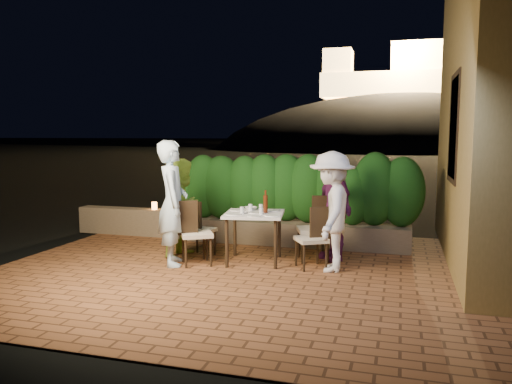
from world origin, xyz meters
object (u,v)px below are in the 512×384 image
at_px(chair_right_front, 311,238).
at_px(diner_purple, 334,207).
at_px(chair_left_front, 197,233).
at_px(diner_green, 184,207).
at_px(diner_white, 332,211).
at_px(beer_bottle, 266,201).
at_px(dining_table, 254,237).
at_px(chair_left_back, 200,229).
at_px(chair_right_back, 313,228).
at_px(parapet_lamp, 154,206).
at_px(bowl, 251,208).
at_px(diner_blue, 173,203).

bearing_deg(chair_right_front, diner_purple, -142.63).
bearing_deg(chair_left_front, diner_green, 100.99).
bearing_deg(diner_white, beer_bottle, -103.50).
height_order(chair_right_front, diner_green, diner_green).
distance_m(dining_table, diner_white, 1.26).
bearing_deg(dining_table, chair_left_back, 172.42).
height_order(dining_table, chair_right_back, chair_right_back).
relative_size(dining_table, chair_right_front, 0.97).
bearing_deg(diner_white, parapet_lamp, -115.85).
distance_m(chair_right_back, diner_white, 0.68).
height_order(dining_table, bowl, bowl).
height_order(beer_bottle, diner_purple, diner_purple).
bearing_deg(diner_green, diner_purple, -72.89).
bearing_deg(dining_table, beer_bottle, 19.45).
bearing_deg(diner_blue, chair_right_front, -104.63).
distance_m(beer_bottle, chair_left_back, 1.19).
height_order(chair_right_front, diner_white, diner_white).
distance_m(dining_table, diner_purple, 1.30).
bearing_deg(diner_white, diner_purple, -178.37).
bearing_deg(beer_bottle, dining_table, -160.55).
relative_size(beer_bottle, diner_green, 0.22).
distance_m(chair_right_front, diner_blue, 2.07).
xyz_separation_m(bowl, diner_green, (-1.05, -0.18, -0.01)).
height_order(chair_left_front, diner_blue, diner_blue).
bearing_deg(bowl, chair_left_back, -169.22).
bearing_deg(chair_right_back, diner_blue, 2.13).
relative_size(chair_left_back, diner_blue, 0.47).
distance_m(bowl, chair_right_front, 1.13).
bearing_deg(diner_white, chair_right_front, -100.07).
bearing_deg(diner_white, diner_green, -98.39).
xyz_separation_m(chair_right_back, parapet_lamp, (-3.19, 1.01, 0.07)).
xyz_separation_m(beer_bottle, diner_purple, (0.96, 0.44, -0.11)).
bearing_deg(chair_left_front, diner_purple, -6.11).
bearing_deg(parapet_lamp, diner_white, -22.84).
relative_size(chair_left_front, chair_left_back, 1.10).
xyz_separation_m(diner_purple, parapet_lamp, (-3.48, 0.86, -0.24)).
bearing_deg(diner_blue, beer_bottle, -92.94).
bearing_deg(diner_green, diner_blue, -165.25).
relative_size(dining_table, chair_left_front, 0.89).
relative_size(diner_purple, parapet_lamp, 11.51).
distance_m(bowl, diner_purple, 1.27).
bearing_deg(diner_white, bowl, -110.16).
xyz_separation_m(dining_table, diner_white, (1.17, -0.13, 0.47)).
xyz_separation_m(chair_right_front, diner_green, (-2.06, 0.19, 0.33)).
relative_size(dining_table, diner_green, 0.56).
height_order(diner_blue, diner_green, diner_blue).
height_order(chair_right_back, diner_blue, diner_blue).
xyz_separation_m(chair_left_back, chair_right_front, (1.80, -0.22, 0.01)).
relative_size(bowl, diner_white, 0.11).
relative_size(bowl, diner_green, 0.12).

